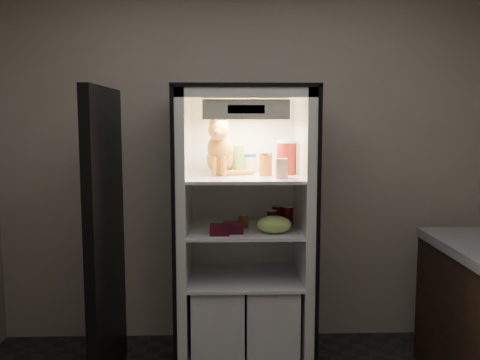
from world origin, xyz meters
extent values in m
plane|color=beige|center=(0.00, 1.80, 1.35)|extent=(3.60, 0.00, 3.60)
cube|color=white|center=(0.00, 1.67, 0.93)|extent=(0.85, 0.06, 1.85)
cube|color=white|center=(-0.40, 1.35, 0.93)|extent=(0.06, 0.70, 1.85)
cube|color=white|center=(0.40, 1.35, 0.93)|extent=(0.06, 0.70, 1.85)
cube|color=white|center=(0.00, 1.35, 1.82)|extent=(0.85, 0.70, 0.06)
cube|color=white|center=(0.00, 1.35, 0.03)|extent=(0.85, 0.70, 0.06)
cube|color=black|center=(-0.44, 1.35, 0.93)|extent=(0.02, 0.72, 1.87)
cube|color=black|center=(0.44, 1.35, 0.93)|extent=(0.02, 0.72, 1.87)
cube|color=black|center=(0.00, 1.35, 1.86)|extent=(0.90, 0.72, 0.02)
cube|color=white|center=(0.00, 1.32, 1.28)|extent=(0.73, 0.62, 0.02)
cube|color=white|center=(0.00, 1.32, 0.93)|extent=(0.73, 0.62, 0.02)
cube|color=white|center=(-0.18, 1.32, 0.35)|extent=(0.34, 0.58, 0.48)
cube|color=white|center=(0.18, 1.32, 0.35)|extent=(0.34, 0.58, 0.48)
cube|color=white|center=(0.00, 1.32, 0.60)|extent=(0.73, 0.62, 0.02)
cube|color=#F5EDC9|center=(0.00, 1.11, 1.72)|extent=(0.52, 0.18, 0.12)
cube|color=black|center=(0.00, 1.02, 1.72)|extent=(0.22, 0.01, 0.05)
cube|color=black|center=(-0.85, 1.03, 0.93)|extent=(0.07, 0.87, 1.85)
cube|color=white|center=(-0.85, 0.97, 0.55)|extent=(0.07, 0.64, 0.12)
cube|color=white|center=(-0.85, 0.97, 1.05)|extent=(0.07, 0.64, 0.12)
ellipsoid|color=#B05C16|center=(-0.15, 1.45, 1.39)|extent=(0.22, 0.27, 0.21)
ellipsoid|color=#B05C16|center=(-0.16, 1.35, 1.47)|extent=(0.18, 0.16, 0.18)
sphere|color=orange|center=(-0.17, 1.29, 1.59)|extent=(0.14, 0.14, 0.13)
sphere|color=orange|center=(-0.17, 1.23, 1.57)|extent=(0.06, 0.06, 0.06)
cone|color=orange|center=(-0.21, 1.30, 1.65)|extent=(0.06, 0.06, 0.06)
cone|color=orange|center=(-0.13, 1.30, 1.65)|extent=(0.06, 0.06, 0.06)
cylinder|color=#B05C16|center=(-0.20, 1.29, 1.35)|extent=(0.03, 0.03, 0.13)
cylinder|color=#B05C16|center=(-0.14, 1.29, 1.35)|extent=(0.03, 0.03, 0.13)
cylinder|color=#B05C16|center=(-0.05, 1.35, 1.31)|extent=(0.24, 0.11, 0.03)
cylinder|color=green|center=(-0.03, 1.40, 1.38)|extent=(0.08, 0.08, 0.18)
cylinder|color=green|center=(-0.03, 1.40, 1.48)|extent=(0.08, 0.08, 0.02)
cylinder|color=white|center=(0.04, 1.50, 1.35)|extent=(0.09, 0.09, 0.11)
cylinder|color=#184EAD|center=(0.04, 1.50, 1.41)|extent=(0.09, 0.09, 0.02)
cylinder|color=maroon|center=(0.14, 1.33, 1.36)|extent=(0.08, 0.08, 0.14)
cylinder|color=gold|center=(0.14, 1.33, 1.43)|extent=(0.09, 0.09, 0.01)
cylinder|color=maroon|center=(0.29, 1.41, 1.40)|extent=(0.13, 0.13, 0.21)
cylinder|color=white|center=(0.29, 1.41, 1.51)|extent=(0.14, 0.14, 0.02)
cube|color=white|center=(0.23, 1.18, 1.35)|extent=(0.07, 0.07, 0.12)
cylinder|color=black|center=(0.23, 1.40, 1.01)|extent=(0.07, 0.07, 0.13)
cylinder|color=#B2B2B2|center=(0.23, 1.40, 1.07)|extent=(0.07, 0.07, 0.00)
cylinder|color=black|center=(0.29, 1.37, 1.01)|extent=(0.07, 0.07, 0.13)
cylinder|color=#B2B2B2|center=(0.29, 1.37, 1.07)|extent=(0.07, 0.07, 0.00)
cylinder|color=black|center=(0.18, 1.31, 1.00)|extent=(0.06, 0.06, 0.12)
cylinder|color=#B2B2B2|center=(0.18, 1.31, 1.06)|extent=(0.07, 0.07, 0.00)
cylinder|color=brown|center=(-0.01, 1.33, 0.98)|extent=(0.07, 0.07, 0.09)
cylinder|color=#B2B2B2|center=(-0.01, 1.33, 1.03)|extent=(0.07, 0.07, 0.01)
ellipsoid|color=#93C15A|center=(0.18, 1.17, 1.00)|extent=(0.22, 0.16, 0.11)
cube|color=#4A0C1D|center=(-0.16, 1.14, 0.97)|extent=(0.12, 0.12, 0.06)
cube|color=#4A0C1D|center=(-0.08, 1.19, 0.97)|extent=(0.13, 0.13, 0.06)
camera|label=1|loc=(-0.13, -2.16, 1.68)|focal=40.00mm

